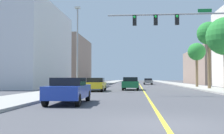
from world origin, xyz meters
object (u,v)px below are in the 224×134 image
Objects in this scene: palm_far at (197,52)px; car_green at (131,83)px; car_gray at (148,81)px; traffic_signal_mast at (189,30)px; car_blue at (69,90)px; car_yellow at (96,84)px; street_lamp at (77,44)px; palm_mid at (209,34)px.

palm_far is 12.91m from car_green.
car_gray is at bearing 84.56° from car_green.
traffic_signal_mast is 2.16× the size of car_green.
car_yellow is at bearing -89.25° from car_blue.
car_green is 25.01m from car_gray.
car_blue is at bearing 91.06° from car_yellow.
traffic_signal_mast is 2.24× the size of car_gray.
palm_far is at bearing 42.20° from car_green.
street_lamp is 1.96× the size of car_blue.
car_green is 1.05× the size of car_blue.
car_yellow is (-13.00, -4.98, -5.92)m from palm_mid.
traffic_signal_mast is at bearing 142.95° from car_yellow.
palm_far reaches higher than car_blue.
car_green is at bearing -97.18° from car_gray.
traffic_signal_mast is 11.80m from car_blue.
palm_far is at bearing 90.69° from palm_mid.
palm_mid is 23.13m from car_blue.
street_lamp is at bearing 154.33° from traffic_signal_mast.
car_yellow is at bearing -159.04° from palm_mid.
palm_far is at bearing -118.17° from car_blue.
street_lamp reaches higher than traffic_signal_mast.
car_gray is (6.25, 41.56, -0.06)m from car_blue.
car_gray is at bearing -104.78° from car_yellow.
palm_mid reaches higher than car_gray.
car_blue is at bearing -79.76° from street_lamp.
traffic_signal_mast reaches higher than car_blue.
street_lamp is 1.87× the size of car_green.
palm_far is (14.63, 12.33, 0.18)m from street_lamp.
palm_far reaches higher than car_gray.
traffic_signal_mast reaches higher than car_green.
street_lamp is 30.72m from car_gray.
traffic_signal_mast reaches higher than palm_far.
street_lamp is 13.19m from car_blue.
street_lamp reaches higher than car_blue.
street_lamp reaches higher than car_green.
street_lamp is at bearing 34.99° from car_yellow.
car_green is at bearing 39.47° from street_lamp.
palm_mid reaches higher than car_green.
palm_mid reaches higher than palm_far.
traffic_signal_mast is 1.16× the size of street_lamp.
car_green is (-4.83, 9.31, -4.48)m from traffic_signal_mast.
palm_far is at bearing 40.11° from street_lamp.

